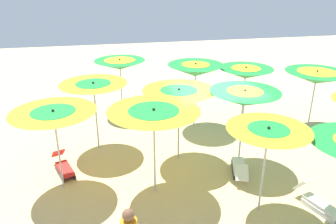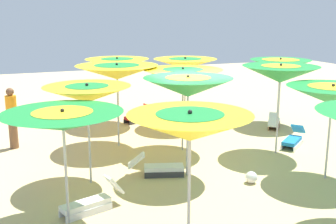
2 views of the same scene
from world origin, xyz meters
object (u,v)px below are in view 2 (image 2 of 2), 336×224
beach_umbrella_1 (185,64)px  lounger_1 (90,202)px  lounger_0 (139,116)px  beach_umbrella_4 (183,76)px  beach_umbrella_10 (190,127)px  beach_umbrella_7 (188,87)px  beachgoer_0 (12,117)px  beach_umbrella_0 (280,65)px  beach_umbrella_5 (117,72)px  beach_umbrella_3 (280,74)px  beach_ball (251,177)px  lounger_2 (293,139)px  lounger_4 (274,122)px  beach_umbrella_2 (117,63)px  lounger_3 (159,167)px  beach_umbrella_8 (87,94)px  beach_umbrella_6 (332,95)px  beach_umbrella_11 (63,121)px

beach_umbrella_1 → lounger_1: beach_umbrella_1 is taller
lounger_0 → lounger_1: lounger_1 is taller
beach_umbrella_4 → beach_umbrella_10: same height
beach_umbrella_7 → beachgoer_0: (3.70, 3.74, -1.21)m
beach_umbrella_0 → beach_umbrella_1: bearing=71.4°
beach_umbrella_4 → beach_umbrella_5: size_ratio=0.97×
beach_umbrella_3 → beachgoer_0: 7.46m
beach_umbrella_4 → beach_ball: bearing=-169.4°
lounger_2 → lounger_4: lounger_4 is taller
beach_umbrella_2 → beach_umbrella_4: (-3.44, -0.92, -0.02)m
beach_umbrella_0 → beach_umbrella_4: size_ratio=0.98×
beach_umbrella_2 → lounger_3: beach_umbrella_2 is taller
lounger_4 → beach_umbrella_10: bearing=175.5°
beach_umbrella_8 → beach_umbrella_2: bearing=-21.8°
beach_umbrella_7 → beach_ball: (-0.96, -1.16, -1.99)m
beach_umbrella_4 → lounger_0: size_ratio=1.77×
beach_umbrella_1 → beach_umbrella_6: beach_umbrella_1 is taller
beach_umbrella_2 → lounger_0: (0.04, -0.76, -1.90)m
lounger_2 → beach_umbrella_5: bearing=-59.0°
beach_umbrella_1 → beach_umbrella_5: 3.07m
beach_umbrella_8 → lounger_3: beach_umbrella_8 is taller
beach_umbrella_5 → beachgoer_0: beach_umbrella_5 is taller
beach_umbrella_3 → beach_umbrella_7: size_ratio=1.03×
lounger_0 → beach_ball: lounger_0 is taller
beach_umbrella_7 → lounger_1: 3.32m
lounger_4 → beach_ball: lounger_4 is taller
beach_umbrella_2 → beach_umbrella_4: size_ratio=0.99×
lounger_3 → lounger_1: bearing=-128.3°
beach_umbrella_6 → lounger_4: (4.10, -1.47, -1.76)m
beach_umbrella_6 → beach_umbrella_11: beach_umbrella_6 is taller
lounger_4 → beachgoer_0: beachgoer_0 is taller
beach_umbrella_4 → beach_umbrella_11: bearing=130.8°
lounger_1 → lounger_4: lounger_1 is taller
beach_umbrella_0 → lounger_4: 1.95m
beach_umbrella_11 → lounger_4: size_ratio=1.79×
beach_umbrella_8 → beach_umbrella_10: (-3.38, -0.90, 0.03)m
beach_umbrella_4 → lounger_1: 4.63m
beach_umbrella_1 → lounger_0: (1.02, 1.31, -1.91)m
beach_umbrella_4 → beach_umbrella_8: bearing=115.9°
beach_umbrella_0 → beach_umbrella_5: (-0.43, 5.75, 0.11)m
lounger_0 → lounger_2: size_ratio=1.04×
beach_umbrella_0 → beach_umbrella_4: (-1.43, 4.18, 0.04)m
lounger_0 → beach_umbrella_0: bearing=134.8°
beach_umbrella_6 → lounger_1: bearing=86.9°
beach_umbrella_4 → beach_umbrella_6: beach_umbrella_4 is taller
beach_umbrella_11 → lounger_0: size_ratio=1.63×
lounger_4 → beach_ball: (-3.72, 3.23, -0.07)m
beach_umbrella_8 → beach_ball: bearing=-111.9°
beach_umbrella_5 → lounger_0: 3.45m
lounger_0 → beachgoer_0: beachgoer_0 is taller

